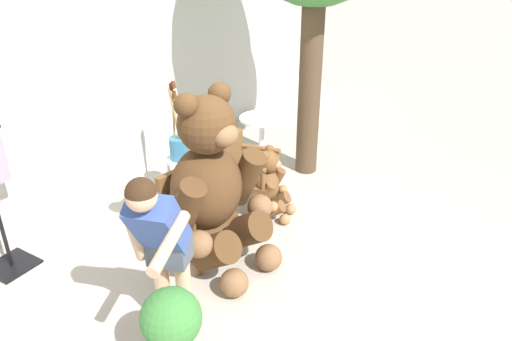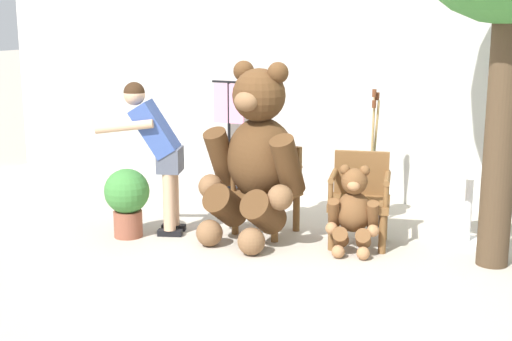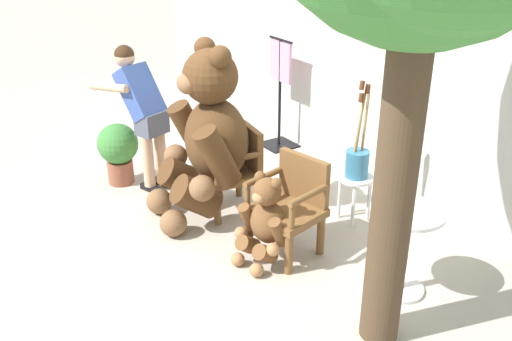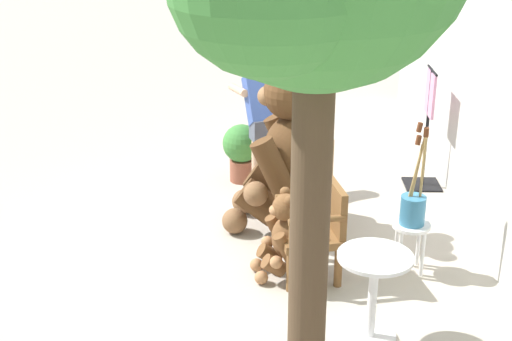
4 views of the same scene
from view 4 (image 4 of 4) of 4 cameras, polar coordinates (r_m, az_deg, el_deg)
The scene contains 12 objects.
ground_plane at distance 6.83m, azimuth -1.60°, elevation -6.22°, with size 60.00×60.00×0.00m, color #B2A899.
back_wall at distance 6.60m, azimuth 19.61°, elevation 4.63°, with size 10.00×0.16×2.80m, color beige.
wooden_chair_left at distance 7.05m, azimuth 4.40°, elevation -1.17°, with size 0.63×0.60×0.86m.
wooden_chair_right at distance 6.21m, azimuth 4.78°, elevation -4.57°, with size 0.66×0.63×0.86m.
teddy_bear_large at distance 6.92m, azimuth 2.23°, elevation 1.79°, with size 1.05×1.04×1.71m.
teddy_bear_small at distance 6.21m, azimuth 2.15°, elevation -5.19°, with size 0.50×0.50×0.81m.
person_visitor at distance 7.81m, azimuth 0.44°, elevation 4.69°, with size 0.75×0.64×1.51m.
white_stool at distance 6.45m, azimuth 12.25°, elevation -5.01°, with size 0.34×0.34×0.46m.
brush_bucket at distance 6.33m, azimuth 12.48°, elevation -2.71°, with size 0.22×0.22×0.93m.
round_side_table at distance 5.42m, azimuth 9.35°, elevation -9.22°, with size 0.56×0.56×0.72m.
potted_plant at distance 8.18m, azimuth -1.15°, elevation 1.77°, with size 0.44×0.44×0.68m.
clothing_display_stand at distance 8.16m, azimuth 13.54°, elevation 3.49°, with size 0.44×0.40×1.36m.
Camera 4 is at (6.00, 0.35, 3.24)m, focal length 50.00 mm.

